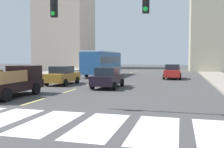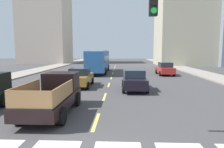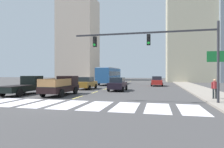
% 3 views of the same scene
% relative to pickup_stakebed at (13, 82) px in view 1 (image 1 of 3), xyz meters
% --- Properties ---
extents(sidewalk_left, '(3.53, 110.00, 0.15)m').
position_rel_pickup_stakebed_xyz_m(sidewalk_left, '(-10.25, 12.49, -0.86)').
color(sidewalk_left, gray).
rests_on(sidewalk_left, ground).
extents(crosswalk_stripe_5, '(1.58, 3.98, 0.01)m').
position_rel_pickup_stakebed_xyz_m(crosswalk_stripe_5, '(3.44, -5.51, -0.93)').
color(crosswalk_stripe_5, silver).
rests_on(crosswalk_stripe_5, ground).
extents(crosswalk_stripe_6, '(1.58, 3.98, 0.01)m').
position_rel_pickup_stakebed_xyz_m(crosswalk_stripe_6, '(5.51, -5.51, -0.93)').
color(crosswalk_stripe_6, silver).
rests_on(crosswalk_stripe_6, ground).
extents(crosswalk_stripe_7, '(1.58, 3.98, 0.01)m').
position_rel_pickup_stakebed_xyz_m(crosswalk_stripe_7, '(7.59, -5.51, -0.93)').
color(crosswalk_stripe_7, silver).
rests_on(crosswalk_stripe_7, ground).
extents(crosswalk_stripe_8, '(1.58, 3.98, 0.01)m').
position_rel_pickup_stakebed_xyz_m(crosswalk_stripe_8, '(9.67, -5.51, -0.93)').
color(crosswalk_stripe_8, silver).
rests_on(crosswalk_stripe_8, ground).
extents(crosswalk_stripe_9, '(1.58, 3.98, 0.01)m').
position_rel_pickup_stakebed_xyz_m(crosswalk_stripe_9, '(11.74, -5.51, -0.93)').
color(crosswalk_stripe_9, silver).
rests_on(crosswalk_stripe_9, ground).
extents(lane_dash_0, '(0.16, 2.40, 0.01)m').
position_rel_pickup_stakebed_xyz_m(lane_dash_0, '(2.40, -1.51, -0.93)').
color(lane_dash_0, '#D5C453').
rests_on(lane_dash_0, ground).
extents(lane_dash_1, '(0.16, 2.40, 0.01)m').
position_rel_pickup_stakebed_xyz_m(lane_dash_1, '(2.40, 3.49, -0.93)').
color(lane_dash_1, '#D5C453').
rests_on(lane_dash_1, ground).
extents(lane_dash_2, '(0.16, 2.40, 0.01)m').
position_rel_pickup_stakebed_xyz_m(lane_dash_2, '(2.40, 8.49, -0.93)').
color(lane_dash_2, '#D5C453').
rests_on(lane_dash_2, ground).
extents(lane_dash_3, '(0.16, 2.40, 0.01)m').
position_rel_pickup_stakebed_xyz_m(lane_dash_3, '(2.40, 13.49, -0.93)').
color(lane_dash_3, '#D5C453').
rests_on(lane_dash_3, ground).
extents(lane_dash_4, '(0.16, 2.40, 0.01)m').
position_rel_pickup_stakebed_xyz_m(lane_dash_4, '(2.40, 18.49, -0.93)').
color(lane_dash_4, '#D5C453').
rests_on(lane_dash_4, ground).
extents(lane_dash_5, '(0.16, 2.40, 0.01)m').
position_rel_pickup_stakebed_xyz_m(lane_dash_5, '(2.40, 23.49, -0.93)').
color(lane_dash_5, '#D5C453').
rests_on(lane_dash_5, ground).
extents(lane_dash_6, '(0.16, 2.40, 0.01)m').
position_rel_pickup_stakebed_xyz_m(lane_dash_6, '(2.40, 28.49, -0.93)').
color(lane_dash_6, '#D5C453').
rests_on(lane_dash_6, ground).
extents(lane_dash_7, '(0.16, 2.40, 0.01)m').
position_rel_pickup_stakebed_xyz_m(lane_dash_7, '(2.40, 33.49, -0.93)').
color(lane_dash_7, '#D5C453').
rests_on(lane_dash_7, ground).
extents(pickup_stakebed, '(2.18, 5.20, 1.96)m').
position_rel_pickup_stakebed_xyz_m(pickup_stakebed, '(0.00, 0.00, 0.00)').
color(pickup_stakebed, black).
rests_on(pickup_stakebed, ground).
extents(city_bus, '(2.72, 10.80, 3.32)m').
position_rel_pickup_stakebed_xyz_m(city_bus, '(0.25, 19.14, 1.02)').
color(city_bus, '#275995').
rests_on(city_bus, ground).
extents(sedan_far, '(2.02, 4.40, 1.72)m').
position_rel_pickup_stakebed_xyz_m(sedan_far, '(-0.15, 7.52, -0.08)').
color(sedan_far, '#A57227').
rests_on(sedan_far, ground).
extents(sedan_near_right, '(2.02, 4.40, 1.72)m').
position_rel_pickup_stakebed_xyz_m(sedan_near_right, '(9.54, 16.72, -0.08)').
color(sedan_near_right, red).
rests_on(sedan_near_right, ground).
extents(sedan_mid, '(2.02, 4.40, 1.72)m').
position_rel_pickup_stakebed_xyz_m(sedan_mid, '(4.66, 6.06, -0.08)').
color(sedan_mid, black).
rests_on(sedan_mid, ground).
extents(traffic_signal_gantry, '(10.98, 0.27, 6.00)m').
position_rel_pickup_stakebed_xyz_m(traffic_signal_gantry, '(10.25, -3.19, 3.34)').
color(traffic_signal_gantry, '#2D2D33').
rests_on(traffic_signal_gantry, ground).
extents(block_mid_left, '(11.96, 10.35, 27.36)m').
position_rel_pickup_stakebed_xyz_m(block_mid_left, '(-16.54, 42.98, 12.74)').
color(block_mid_left, beige).
rests_on(block_mid_left, ground).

